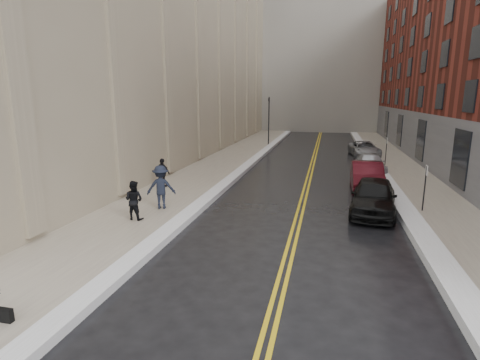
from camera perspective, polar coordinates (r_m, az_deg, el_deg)
The scene contains 18 objects.
ground at distance 11.52m, azimuth -6.53°, elevation -14.18°, with size 160.00×160.00×0.00m, color black.
sidewalk_left at distance 27.38m, azimuth -4.18°, elevation 1.76°, with size 4.00×64.00×0.15m, color gray.
sidewalk_right at distance 26.72m, azimuth 24.66°, elevation 0.38°, with size 3.00×64.00×0.15m, color gray.
lane_stripe_a at distance 26.20m, azimuth 10.34°, elevation 0.94°, with size 0.12×64.00×0.01m, color gold.
lane_stripe_b at distance 26.19m, azimuth 10.86°, elevation 0.92°, with size 0.12×64.00×0.01m, color gold.
snow_ridge_left at distance 26.78m, azimuth 0.52°, elevation 1.67°, with size 0.70×60.80×0.26m, color white.
snow_ridge_right at distance 26.39m, azimuth 20.74°, elevation 0.74°, with size 0.85×60.80×0.30m, color white.
tower_far_right at distance 78.21m, azimuth 22.59°, elevation 24.04°, with size 22.00×18.00×44.00m, color slate.
traffic_signal at distance 40.19m, azimuth 4.41°, elevation 9.50°, with size 0.18×0.15×5.20m.
parking_sign_near at distance 18.58m, azimuth 26.36°, elevation -0.63°, with size 0.06×0.35×2.23m.
parking_sign_far at distance 30.22m, azimuth 21.39°, elevation 4.41°, with size 0.06×0.35×2.23m.
car_black at distance 17.86m, azimuth 19.70°, elevation -2.37°, with size 1.89×4.69×1.60m, color black.
car_maroon at distance 22.38m, azimuth 18.76°, elevation 0.57°, with size 1.67×4.78×1.57m, color #3F0B12.
car_silver_near at distance 27.74m, azimuth 19.24°, elevation 2.41°, with size 1.78×4.39×1.27m, color #ADAFB5.
car_silver_far at distance 35.15m, azimuth 18.42°, elevation 4.52°, with size 2.22×4.82×1.34m, color #919399.
pedestrian_a at distance 16.18m, azimuth -15.87°, elevation -2.97°, with size 0.80×0.63×1.65m, color black.
pedestrian_b at distance 17.43m, azimuth -11.94°, elevation -1.07°, with size 1.29×0.74×2.00m, color black.
pedestrian_c at distance 21.67m, azimuth -11.71°, elevation 1.09°, with size 0.96×0.40×1.64m, color black.
Camera 1 is at (3.57, -9.66, 5.15)m, focal length 28.00 mm.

